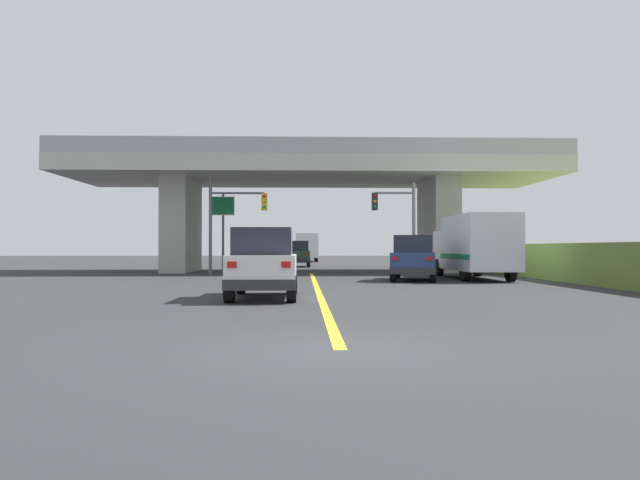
{
  "coord_description": "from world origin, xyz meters",
  "views": [
    {
      "loc": [
        -0.55,
        -8.79,
        1.45
      ],
      "look_at": [
        0.42,
        24.37,
        1.89
      ],
      "focal_mm": 34.73,
      "sensor_mm": 36.0,
      "label": 1
    }
  ],
  "objects_px": {
    "box_truck": "(474,246)",
    "semi_truck_distant": "(307,247)",
    "suv_lead": "(264,263)",
    "highway_sign": "(223,216)",
    "suv_crossing": "(414,258)",
    "sedan_oncoming": "(298,254)",
    "traffic_signal_nearside": "(399,216)",
    "traffic_signal_farside": "(230,214)"
  },
  "relations": [
    {
      "from": "suv_lead",
      "to": "box_truck",
      "type": "bearing_deg",
      "value": 49.6
    },
    {
      "from": "suv_lead",
      "to": "suv_crossing",
      "type": "bearing_deg",
      "value": 57.6
    },
    {
      "from": "box_truck",
      "to": "semi_truck_distant",
      "type": "relative_size",
      "value": 1.13
    },
    {
      "from": "box_truck",
      "to": "sedan_oncoming",
      "type": "distance_m",
      "value": 21.33
    },
    {
      "from": "suv_crossing",
      "to": "traffic_signal_nearside",
      "type": "distance_m",
      "value": 6.64
    },
    {
      "from": "traffic_signal_nearside",
      "to": "box_truck",
      "type": "bearing_deg",
      "value": -61.83
    },
    {
      "from": "suv_lead",
      "to": "suv_crossing",
      "type": "relative_size",
      "value": 0.91
    },
    {
      "from": "suv_lead",
      "to": "traffic_signal_farside",
      "type": "xyz_separation_m",
      "value": [
        -2.88,
        16.48,
        2.34
      ]
    },
    {
      "from": "traffic_signal_farside",
      "to": "suv_lead",
      "type": "bearing_deg",
      "value": -80.09
    },
    {
      "from": "suv_crossing",
      "to": "semi_truck_distant",
      "type": "xyz_separation_m",
      "value": [
        -4.51,
        38.75,
        0.56
      ]
    },
    {
      "from": "box_truck",
      "to": "suv_lead",
      "type": "bearing_deg",
      "value": -130.4
    },
    {
      "from": "suv_lead",
      "to": "sedan_oncoming",
      "type": "distance_m",
      "value": 30.44
    },
    {
      "from": "traffic_signal_farside",
      "to": "semi_truck_distant",
      "type": "xyz_separation_m",
      "value": [
        4.52,
        31.97,
        -1.77
      ]
    },
    {
      "from": "suv_crossing",
      "to": "semi_truck_distant",
      "type": "relative_size",
      "value": 0.72
    },
    {
      "from": "highway_sign",
      "to": "sedan_oncoming",
      "type": "bearing_deg",
      "value": 69.25
    },
    {
      "from": "box_truck",
      "to": "traffic_signal_nearside",
      "type": "height_order",
      "value": "traffic_signal_nearside"
    },
    {
      "from": "suv_lead",
      "to": "semi_truck_distant",
      "type": "distance_m",
      "value": 48.47
    },
    {
      "from": "highway_sign",
      "to": "traffic_signal_nearside",
      "type": "bearing_deg",
      "value": -16.11
    },
    {
      "from": "suv_crossing",
      "to": "traffic_signal_farside",
      "type": "xyz_separation_m",
      "value": [
        -9.03,
        6.78,
        2.33
      ]
    },
    {
      "from": "suv_crossing",
      "to": "highway_sign",
      "type": "height_order",
      "value": "highway_sign"
    },
    {
      "from": "suv_crossing",
      "to": "box_truck",
      "type": "relative_size",
      "value": 0.64
    },
    {
      "from": "suv_lead",
      "to": "highway_sign",
      "type": "distance_m",
      "value": 19.33
    },
    {
      "from": "suv_crossing",
      "to": "semi_truck_distant",
      "type": "height_order",
      "value": "semi_truck_distant"
    },
    {
      "from": "sedan_oncoming",
      "to": "semi_truck_distant",
      "type": "height_order",
      "value": "semi_truck_distant"
    },
    {
      "from": "semi_truck_distant",
      "to": "traffic_signal_nearside",
      "type": "bearing_deg",
      "value": -81.54
    },
    {
      "from": "traffic_signal_nearside",
      "to": "highway_sign",
      "type": "bearing_deg",
      "value": 163.89
    },
    {
      "from": "box_truck",
      "to": "semi_truck_distant",
      "type": "height_order",
      "value": "semi_truck_distant"
    },
    {
      "from": "suv_crossing",
      "to": "traffic_signal_farside",
      "type": "distance_m",
      "value": 11.53
    },
    {
      "from": "box_truck",
      "to": "sedan_oncoming",
      "type": "xyz_separation_m",
      "value": [
        -8.41,
        19.6,
        -0.56
      ]
    },
    {
      "from": "suv_lead",
      "to": "traffic_signal_nearside",
      "type": "xyz_separation_m",
      "value": [
        6.47,
        15.94,
        2.22
      ]
    },
    {
      "from": "sedan_oncoming",
      "to": "semi_truck_distant",
      "type": "relative_size",
      "value": 0.68
    },
    {
      "from": "traffic_signal_nearside",
      "to": "sedan_oncoming",
      "type": "bearing_deg",
      "value": 111.37
    },
    {
      "from": "suv_lead",
      "to": "highway_sign",
      "type": "xyz_separation_m",
      "value": [
        -3.58,
        18.85,
        2.38
      ]
    },
    {
      "from": "sedan_oncoming",
      "to": "suv_crossing",
      "type": "bearing_deg",
      "value": -75.55
    },
    {
      "from": "traffic_signal_nearside",
      "to": "semi_truck_distant",
      "type": "height_order",
      "value": "traffic_signal_nearside"
    },
    {
      "from": "semi_truck_distant",
      "to": "sedan_oncoming",
      "type": "bearing_deg",
      "value": -92.64
    },
    {
      "from": "suv_lead",
      "to": "semi_truck_distant",
      "type": "height_order",
      "value": "semi_truck_distant"
    },
    {
      "from": "traffic_signal_farside",
      "to": "semi_truck_distant",
      "type": "relative_size",
      "value": 0.81
    },
    {
      "from": "suv_lead",
      "to": "box_truck",
      "type": "relative_size",
      "value": 0.58
    },
    {
      "from": "sedan_oncoming",
      "to": "traffic_signal_farside",
      "type": "relative_size",
      "value": 0.84
    },
    {
      "from": "traffic_signal_nearside",
      "to": "highway_sign",
      "type": "distance_m",
      "value": 10.47
    },
    {
      "from": "suv_crossing",
      "to": "semi_truck_distant",
      "type": "distance_m",
      "value": 39.02
    }
  ]
}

